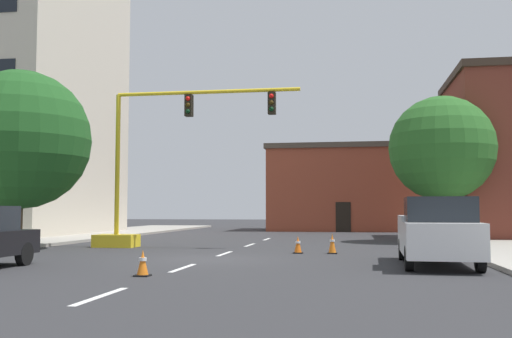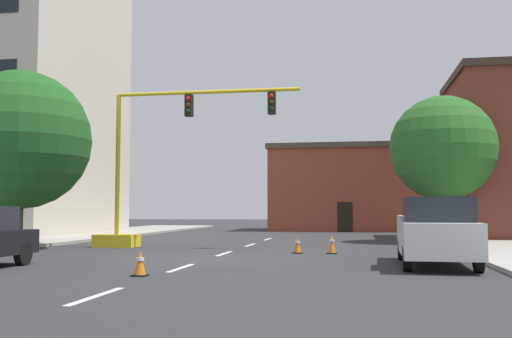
# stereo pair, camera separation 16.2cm
# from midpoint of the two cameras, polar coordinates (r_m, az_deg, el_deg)

# --- Properties ---
(ground_plane) EXTENTS (160.00, 160.00, 0.00)m
(ground_plane) POSITION_cam_midpoint_polar(r_m,az_deg,el_deg) (19.82, -4.46, -8.66)
(ground_plane) COLOR #2D2D30
(sidewalk_left) EXTENTS (6.00, 56.00, 0.14)m
(sidewalk_left) POSITION_cam_midpoint_polar(r_m,az_deg,el_deg) (31.76, -21.59, -6.50)
(sidewalk_left) COLOR #9E998E
(sidewalk_left) RESTS_ON ground_plane
(lane_stripe_seg_1) EXTENTS (0.16, 2.40, 0.01)m
(lane_stripe_seg_1) POSITION_cam_midpoint_polar(r_m,az_deg,el_deg) (11.80, -14.76, -11.75)
(lane_stripe_seg_1) COLOR silver
(lane_stripe_seg_1) RESTS_ON ground_plane
(lane_stripe_seg_2) EXTENTS (0.16, 2.40, 0.01)m
(lane_stripe_seg_2) POSITION_cam_midpoint_polar(r_m,az_deg,el_deg) (16.94, -6.96, -9.44)
(lane_stripe_seg_2) COLOR silver
(lane_stripe_seg_2) RESTS_ON ground_plane
(lane_stripe_seg_3) EXTENTS (0.16, 2.40, 0.01)m
(lane_stripe_seg_3) POSITION_cam_midpoint_polar(r_m,az_deg,el_deg) (22.25, -2.88, -8.14)
(lane_stripe_seg_3) COLOR silver
(lane_stripe_seg_3) RESTS_ON ground_plane
(lane_stripe_seg_4) EXTENTS (0.16, 2.40, 0.01)m
(lane_stripe_seg_4) POSITION_cam_midpoint_polar(r_m,az_deg,el_deg) (27.63, -0.40, -7.33)
(lane_stripe_seg_4) COLOR silver
(lane_stripe_seg_4) RESTS_ON ground_plane
(lane_stripe_seg_5) EXTENTS (0.16, 2.40, 0.01)m
(lane_stripe_seg_5) POSITION_cam_midpoint_polar(r_m,az_deg,el_deg) (33.05, 1.27, -6.78)
(lane_stripe_seg_5) COLOR silver
(lane_stripe_seg_5) RESTS_ON ground_plane
(building_brick_center) EXTENTS (11.82, 8.00, 6.66)m
(building_brick_center) POSITION_cam_midpoint_polar(r_m,az_deg,el_deg) (47.93, 8.72, -1.86)
(building_brick_center) COLOR brown
(building_brick_center) RESTS_ON ground_plane
(traffic_signal_gantry) EXTENTS (9.02, 1.20, 6.83)m
(traffic_signal_gantry) POSITION_cam_midpoint_polar(r_m,az_deg,el_deg) (26.39, -10.75, -2.56)
(traffic_signal_gantry) COLOR yellow
(traffic_signal_gantry) RESTS_ON ground_plane
(tree_left_near) EXTENTS (5.76, 5.76, 7.42)m
(tree_left_near) POSITION_cam_midpoint_polar(r_m,az_deg,el_deg) (26.43, -21.56, 2.63)
(tree_left_near) COLOR brown
(tree_left_near) RESTS_ON ground_plane
(tree_right_mid) EXTENTS (5.31, 5.31, 7.40)m
(tree_right_mid) POSITION_cam_midpoint_polar(r_m,az_deg,el_deg) (31.38, 17.70, 1.91)
(tree_right_mid) COLOR brown
(tree_right_mid) RESTS_ON ground_plane
(pickup_truck_white) EXTENTS (2.18, 5.46, 1.99)m
(pickup_truck_white) POSITION_cam_midpoint_polar(r_m,az_deg,el_deg) (18.17, 17.14, -5.85)
(pickup_truck_white) COLOR white
(pickup_truck_white) RESTS_ON ground_plane
(traffic_cone_roadside_a) EXTENTS (0.36, 0.36, 0.76)m
(traffic_cone_roadside_a) POSITION_cam_midpoint_polar(r_m,az_deg,el_deg) (22.35, 7.52, -7.15)
(traffic_cone_roadside_a) COLOR black
(traffic_cone_roadside_a) RESTS_ON ground_plane
(traffic_cone_roadside_b) EXTENTS (0.36, 0.36, 0.65)m
(traffic_cone_roadside_b) POSITION_cam_midpoint_polar(r_m,az_deg,el_deg) (22.40, 4.23, -7.31)
(traffic_cone_roadside_b) COLOR black
(traffic_cone_roadside_b) RESTS_ON ground_plane
(traffic_cone_roadside_c) EXTENTS (0.36, 0.36, 0.65)m
(traffic_cone_roadside_c) POSITION_cam_midpoint_polar(r_m,az_deg,el_deg) (15.00, -10.80, -8.91)
(traffic_cone_roadside_c) COLOR black
(traffic_cone_roadside_c) RESTS_ON ground_plane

